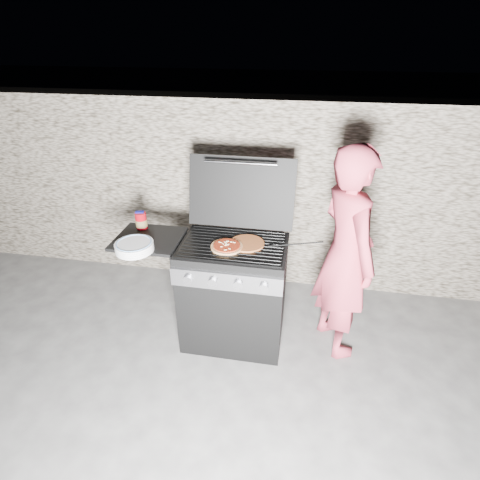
% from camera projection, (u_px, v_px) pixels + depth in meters
% --- Properties ---
extents(ground, '(50.00, 50.00, 0.00)m').
position_uv_depth(ground, '(234.00, 335.00, 3.23)').
color(ground, '#424140').
extents(stone_wall, '(8.00, 0.35, 1.80)m').
position_uv_depth(stone_wall, '(254.00, 193.00, 3.69)').
color(stone_wall, '#A69887').
rests_on(stone_wall, ground).
extents(gas_grill, '(1.34, 0.79, 0.91)m').
position_uv_depth(gas_grill, '(204.00, 290.00, 3.05)').
color(gas_grill, black).
rests_on(gas_grill, ground).
extents(pizza_topped, '(0.28, 0.28, 0.03)m').
position_uv_depth(pizza_topped, '(227.00, 246.00, 2.73)').
color(pizza_topped, tan).
rests_on(pizza_topped, gas_grill).
extents(pizza_plain, '(0.29, 0.29, 0.01)m').
position_uv_depth(pizza_plain, '(247.00, 243.00, 2.78)').
color(pizza_plain, orange).
rests_on(pizza_plain, gas_grill).
extents(sauce_jar, '(0.12, 0.12, 0.14)m').
position_uv_depth(sauce_jar, '(141.00, 220.00, 2.99)').
color(sauce_jar, maroon).
rests_on(sauce_jar, gas_grill).
extents(blue_carton, '(0.07, 0.05, 0.14)m').
position_uv_depth(blue_carton, '(141.00, 220.00, 3.00)').
color(blue_carton, '#12169E').
rests_on(blue_carton, gas_grill).
extents(plate_stack, '(0.35, 0.35, 0.06)m').
position_uv_depth(plate_stack, '(134.00, 247.00, 2.70)').
color(plate_stack, silver).
rests_on(plate_stack, gas_grill).
extents(person, '(0.62, 0.73, 1.68)m').
position_uv_depth(person, '(345.00, 256.00, 2.77)').
color(person, '#B63A4C').
rests_on(person, ground).
extents(tongs, '(0.39, 0.03, 0.08)m').
position_uv_depth(tongs, '(295.00, 245.00, 2.70)').
color(tongs, black).
rests_on(tongs, gas_grill).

